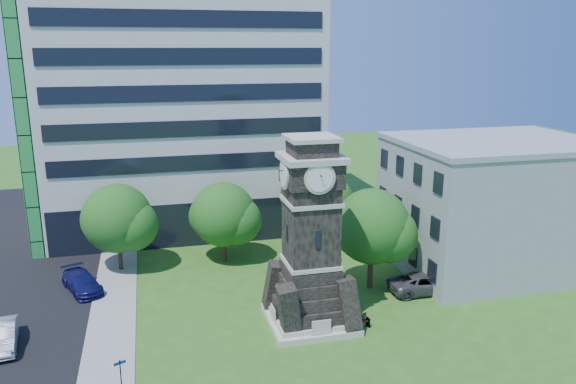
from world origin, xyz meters
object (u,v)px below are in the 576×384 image
object	(u,v)px
car_east_lot	(424,283)
street_sign	(121,377)
car_street_north	(82,282)
car_street_mid	(2,336)
clock_tower	(311,246)
park_bench	(356,321)

from	to	relation	value
car_east_lot	street_sign	world-z (taller)	street_sign
car_street_north	car_street_mid	bearing A→B (deg)	-139.90
clock_tower	car_street_mid	bearing A→B (deg)	175.50
car_east_lot	street_sign	size ratio (longest dim) A/B	2.06
car_street_north	street_sign	world-z (taller)	street_sign
clock_tower	park_bench	xyz separation A→B (m)	(2.64, -1.47, -4.83)
car_street_north	street_sign	size ratio (longest dim) A/B	1.90
clock_tower	car_east_lot	world-z (taller)	clock_tower
park_bench	car_street_mid	bearing A→B (deg)	160.27
clock_tower	street_sign	xyz separation A→B (m)	(-11.53, -6.09, -3.71)
clock_tower	car_street_north	xyz separation A→B (m)	(-14.82, 8.76, -4.59)
car_street_mid	car_east_lot	bearing A→B (deg)	-6.02
park_bench	street_sign	xyz separation A→B (m)	(-14.18, -4.62, 1.12)
car_east_lot	park_bench	distance (m)	7.71
car_street_north	clock_tower	bearing A→B (deg)	-53.04
clock_tower	car_street_north	distance (m)	17.82
clock_tower	car_street_mid	size ratio (longest dim) A/B	2.80
clock_tower	car_street_mid	distance (m)	19.22
car_street_mid	park_bench	world-z (taller)	car_street_mid
clock_tower	street_sign	distance (m)	13.56
street_sign	clock_tower	bearing A→B (deg)	4.84
car_street_mid	car_street_north	xyz separation A→B (m)	(3.78, 7.29, -0.02)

